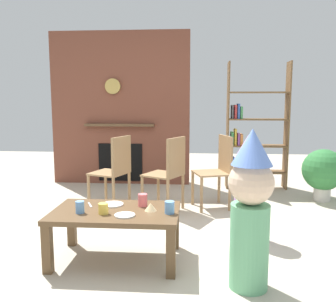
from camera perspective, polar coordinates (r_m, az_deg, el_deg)
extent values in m
plane|color=#BCB29E|center=(3.41, -3.13, -14.92)|extent=(12.00, 12.00, 0.00)
cube|color=brown|center=(5.84, -7.48, 6.63)|extent=(2.20, 0.18, 2.40)
cube|color=black|center=(5.82, -7.53, -1.78)|extent=(0.70, 0.02, 0.60)
cube|color=brown|center=(5.72, -7.72, 4.09)|extent=(1.10, 0.10, 0.04)
cylinder|color=tan|center=(5.75, -8.73, 10.08)|extent=(0.24, 0.04, 0.24)
cube|color=brown|center=(5.55, 9.40, 3.95)|extent=(0.02, 0.28, 1.90)
cube|color=brown|center=(5.70, 18.27, 3.75)|extent=(0.02, 0.28, 1.90)
cube|color=brown|center=(5.70, 13.66, -3.18)|extent=(0.86, 0.28, 0.02)
cube|color=brown|center=(5.64, 13.79, 0.82)|extent=(0.86, 0.28, 0.02)
cube|color=brown|center=(5.60, 13.93, 4.88)|extent=(0.86, 0.28, 0.02)
cube|color=brown|center=(5.60, 14.06, 8.97)|extent=(0.86, 0.28, 0.02)
cube|color=#B23333|center=(5.63, 9.91, -2.14)|extent=(0.03, 0.20, 0.19)
cube|color=#3359A5|center=(5.63, 10.29, -2.01)|extent=(0.03, 0.20, 0.21)
cube|color=#3F8C4C|center=(5.57, 10.06, 1.97)|extent=(0.04, 0.20, 0.20)
cube|color=gold|center=(5.58, 10.55, 2.21)|extent=(0.03, 0.20, 0.24)
cube|color=#8C4C99|center=(5.59, 11.03, 1.87)|extent=(0.03, 0.20, 0.18)
cube|color=#D87F3F|center=(5.59, 11.46, 1.80)|extent=(0.04, 0.20, 0.17)
cube|color=#4C4C51|center=(5.55, 10.09, 6.12)|extent=(0.02, 0.20, 0.20)
cube|color=#B23333|center=(5.55, 10.58, 6.13)|extent=(0.03, 0.20, 0.21)
cube|color=#3359A5|center=(5.56, 11.04, 6.21)|extent=(0.03, 0.20, 0.22)
cube|color=#3F8C4C|center=(5.56, 11.46, 5.98)|extent=(0.03, 0.20, 0.18)
cube|color=brown|center=(3.05, -8.27, -9.60)|extent=(1.04, 0.64, 0.04)
cube|color=brown|center=(3.02, -18.53, -14.47)|extent=(0.07, 0.07, 0.39)
cube|color=brown|center=(2.81, 0.45, -15.80)|extent=(0.07, 0.07, 0.39)
cube|color=brown|center=(3.50, -14.98, -11.18)|extent=(0.07, 0.07, 0.39)
cube|color=brown|center=(3.32, 1.11, -11.98)|extent=(0.07, 0.07, 0.39)
cylinder|color=#669EE0|center=(2.92, 0.25, -8.91)|extent=(0.08, 0.08, 0.10)
cylinder|color=#F2CC4C|center=(2.96, -10.19, -8.95)|extent=(0.08, 0.08, 0.09)
cylinder|color=#E5666B|center=(3.12, -4.02, -7.75)|extent=(0.08, 0.08, 0.11)
cylinder|color=#669EE0|center=(3.01, -13.75, -8.62)|extent=(0.07, 0.07, 0.10)
cylinder|color=white|center=(2.89, -6.84, -10.04)|extent=(0.16, 0.16, 0.01)
cylinder|color=white|center=(3.19, -8.79, -8.34)|extent=(0.19, 0.19, 0.01)
cone|color=#EAC68C|center=(3.00, -2.76, -8.80)|extent=(0.10, 0.10, 0.07)
cube|color=silver|center=(3.22, -12.24, -8.32)|extent=(0.08, 0.14, 0.01)
cylinder|color=#66B27F|center=(2.69, 12.70, -14.49)|extent=(0.27, 0.27, 0.61)
sphere|color=beige|center=(2.56, 13.01, -4.84)|extent=(0.32, 0.32, 0.32)
cone|color=#668CE5|center=(2.51, 13.19, 0.64)|extent=(0.28, 0.28, 0.25)
cylinder|color=#B27FCC|center=(3.62, 12.28, -9.21)|extent=(0.24, 0.24, 0.54)
sphere|color=beige|center=(3.52, 12.47, -2.82)|extent=(0.28, 0.28, 0.28)
cone|color=pink|center=(3.49, 12.58, 0.70)|extent=(0.25, 0.25, 0.22)
cube|color=#9E7A51|center=(4.53, -9.31, -3.44)|extent=(0.51, 0.51, 0.02)
cube|color=#9E7A51|center=(4.39, -7.38, -0.65)|extent=(0.17, 0.39, 0.45)
cylinder|color=#9E7A51|center=(4.82, -9.83, -5.49)|extent=(0.04, 0.04, 0.43)
cylinder|color=#9E7A51|center=(4.54, -12.42, -6.40)|extent=(0.04, 0.04, 0.43)
cylinder|color=#9E7A51|center=(4.63, -6.14, -5.98)|extent=(0.04, 0.04, 0.43)
cylinder|color=#9E7A51|center=(4.34, -8.60, -6.98)|extent=(0.04, 0.04, 0.43)
cube|color=#9E7A51|center=(4.37, -0.83, -3.75)|extent=(0.54, 0.54, 0.02)
cube|color=#9E7A51|center=(4.24, 1.29, -0.90)|extent=(0.21, 0.37, 0.45)
cylinder|color=#9E7A51|center=(4.66, -1.54, -5.85)|extent=(0.04, 0.04, 0.43)
cylinder|color=#9E7A51|center=(4.37, -4.10, -6.80)|extent=(0.04, 0.04, 0.43)
cylinder|color=#9E7A51|center=(4.48, 2.37, -6.41)|extent=(0.04, 0.04, 0.43)
cylinder|color=#9E7A51|center=(4.18, -0.02, -7.46)|extent=(0.04, 0.04, 0.43)
cube|color=#9E7A51|center=(4.50, 6.81, -3.47)|extent=(0.50, 0.50, 0.02)
cube|color=#9E7A51|center=(4.53, 9.07, -0.42)|extent=(0.15, 0.39, 0.45)
cylinder|color=#9E7A51|center=(4.66, 3.92, -5.87)|extent=(0.04, 0.04, 0.43)
cylinder|color=#9E7A51|center=(4.33, 5.32, -6.96)|extent=(0.04, 0.04, 0.43)
cylinder|color=#9E7A51|center=(4.78, 8.07, -5.59)|extent=(0.04, 0.04, 0.43)
cylinder|color=#9E7A51|center=(4.45, 9.75, -6.62)|extent=(0.04, 0.04, 0.43)
cylinder|color=beige|center=(5.27, 23.16, -6.23)|extent=(0.21, 0.21, 0.19)
sphere|color=#31793B|center=(5.21, 23.35, -2.73)|extent=(0.55, 0.55, 0.55)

